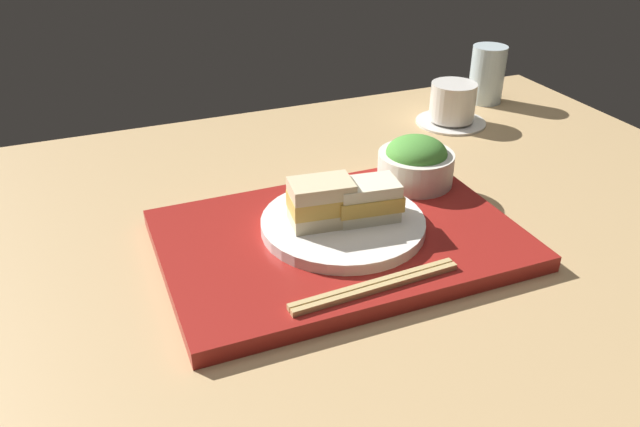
% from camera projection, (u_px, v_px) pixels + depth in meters
% --- Properties ---
extents(ground_plane, '(1.40, 1.00, 0.03)m').
position_uv_depth(ground_plane, '(310.00, 263.00, 0.79)').
color(ground_plane, tan).
extents(serving_tray, '(0.44, 0.30, 0.02)m').
position_uv_depth(serving_tray, '(339.00, 239.00, 0.79)').
color(serving_tray, maroon).
rests_on(serving_tray, ground_plane).
extents(sandwich_plate, '(0.21, 0.21, 0.01)m').
position_uv_depth(sandwich_plate, '(343.00, 224.00, 0.79)').
color(sandwich_plate, white).
rests_on(sandwich_plate, serving_tray).
extents(sandwich_near, '(0.08, 0.06, 0.06)m').
position_uv_depth(sandwich_near, '(321.00, 202.00, 0.77)').
color(sandwich_near, beige).
rests_on(sandwich_near, sandwich_plate).
extents(sandwich_far, '(0.09, 0.06, 0.05)m').
position_uv_depth(sandwich_far, '(365.00, 198.00, 0.78)').
color(sandwich_far, '#EFE5C1').
rests_on(sandwich_far, sandwich_plate).
extents(salad_bowl, '(0.11, 0.11, 0.07)m').
position_uv_depth(salad_bowl, '(416.00, 162.00, 0.89)').
color(salad_bowl, silver).
rests_on(salad_bowl, serving_tray).
extents(chopsticks_pair, '(0.20, 0.03, 0.01)m').
position_uv_depth(chopsticks_pair, '(376.00, 286.00, 0.68)').
color(chopsticks_pair, tan).
rests_on(chopsticks_pair, serving_tray).
extents(coffee_cup, '(0.13, 0.13, 0.08)m').
position_uv_depth(coffee_cup, '(452.00, 105.00, 1.15)').
color(coffee_cup, silver).
rests_on(coffee_cup, ground_plane).
extents(drinking_glass, '(0.07, 0.07, 0.11)m').
position_uv_depth(drinking_glass, '(487.00, 74.00, 1.24)').
color(drinking_glass, silver).
rests_on(drinking_glass, ground_plane).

